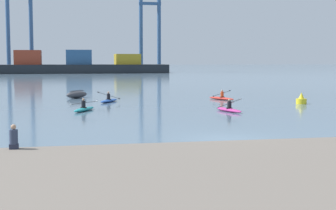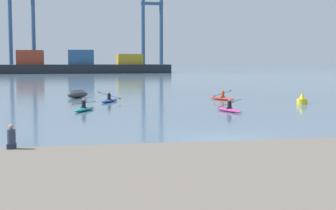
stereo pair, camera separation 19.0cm
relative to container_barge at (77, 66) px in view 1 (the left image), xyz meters
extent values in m
plane|color=slate|center=(4.46, -125.14, -2.21)|extent=(800.00, 800.00, 0.00)
cube|color=#1E2328|center=(0.39, 0.00, -0.97)|extent=(51.13, 10.66, 2.48)
cube|color=#993823|center=(-13.67, 0.00, 2.30)|extent=(7.16, 7.46, 4.05)
cube|color=#2D5684|center=(0.39, 0.00, 2.36)|extent=(7.16, 7.46, 4.18)
cube|color=#B29323|center=(14.45, 0.00, 1.79)|extent=(7.16, 7.46, 3.05)
cylinder|color=#335684|center=(-20.10, 11.11, 11.64)|extent=(1.20, 1.20, 27.71)
cylinder|color=#335684|center=(-13.39, 11.11, 11.64)|extent=(1.20, 1.20, 27.71)
cylinder|color=#335684|center=(20.21, 11.75, 10.48)|extent=(1.20, 1.20, 25.39)
cylinder|color=#335684|center=(26.04, 11.75, 10.48)|extent=(1.20, 1.20, 25.39)
cube|color=#335684|center=(23.12, 11.75, 19.37)|extent=(7.03, 0.90, 0.90)
ellipsoid|color=#38383D|center=(-2.01, -97.19, -1.86)|extent=(2.62, 2.61, 0.70)
cube|color=#38383D|center=(-2.01, -97.19, -1.48)|extent=(1.43, 1.42, 0.06)
cylinder|color=yellow|center=(16.82, -107.71, -1.99)|extent=(0.90, 0.90, 0.45)
cone|color=yellow|center=(16.82, -107.71, -1.49)|extent=(0.50, 0.49, 0.55)
ellipsoid|color=#C13384|center=(8.65, -112.73, -2.08)|extent=(1.35, 3.45, 0.26)
torus|color=black|center=(8.67, -112.82, -1.94)|extent=(0.59, 0.59, 0.05)
cylinder|color=black|center=(8.67, -112.82, -1.70)|extent=(0.30, 0.30, 0.50)
sphere|color=tan|center=(8.67, -112.82, -1.35)|extent=(0.19, 0.19, 0.19)
cylinder|color=black|center=(8.66, -112.77, -1.60)|extent=(1.98, 0.49, 0.61)
ellipsoid|color=silver|center=(7.68, -113.00, -1.89)|extent=(0.21, 0.08, 0.16)
ellipsoid|color=silver|center=(9.65, -112.55, -1.31)|extent=(0.21, 0.08, 0.16)
ellipsoid|color=teal|center=(-1.71, -110.23, -2.08)|extent=(1.99, 3.33, 0.26)
torus|color=black|center=(-1.76, -110.32, -1.94)|extent=(0.65, 0.65, 0.05)
cylinder|color=black|center=(-1.76, -110.32, -1.70)|extent=(0.30, 0.30, 0.50)
sphere|color=tan|center=(-1.76, -110.32, -1.35)|extent=(0.19, 0.19, 0.19)
cylinder|color=black|center=(-1.73, -110.28, -1.60)|extent=(1.90, 0.92, 0.33)
ellipsoid|color=silver|center=(-2.67, -109.83, -1.75)|extent=(0.19, 0.12, 0.13)
ellipsoid|color=silver|center=(-0.79, -110.72, -1.46)|extent=(0.19, 0.12, 0.13)
ellipsoid|color=#2856B2|center=(0.74, -102.61, -2.08)|extent=(2.15, 3.27, 0.26)
torus|color=black|center=(0.69, -102.70, -1.94)|extent=(0.66, 0.66, 0.05)
cylinder|color=black|center=(0.69, -102.70, -1.70)|extent=(0.30, 0.30, 0.50)
sphere|color=tan|center=(0.69, -102.70, -1.35)|extent=(0.19, 0.19, 0.19)
cylinder|color=black|center=(0.72, -102.66, -1.60)|extent=(1.81, 1.01, 0.56)
ellipsoid|color=black|center=(-0.18, -102.17, -1.34)|extent=(0.20, 0.13, 0.15)
ellipsoid|color=black|center=(1.61, -103.14, -1.87)|extent=(0.20, 0.13, 0.15)
ellipsoid|color=red|center=(11.46, -101.95, -2.08)|extent=(1.95, 3.35, 0.26)
torus|color=black|center=(11.50, -102.04, -1.94)|extent=(0.65, 0.65, 0.05)
cylinder|color=#DB471E|center=(11.50, -102.04, -1.70)|extent=(0.30, 0.30, 0.50)
sphere|color=tan|center=(11.50, -102.04, -1.35)|extent=(0.19, 0.19, 0.19)
cylinder|color=black|center=(11.48, -102.00, -1.60)|extent=(1.89, 0.88, 0.48)
ellipsoid|color=black|center=(10.54, -102.42, -1.83)|extent=(0.20, 0.12, 0.15)
ellipsoid|color=black|center=(12.41, -101.57, -1.38)|extent=(0.20, 0.12, 0.15)
cube|color=#23283D|center=(-4.82, -129.10, -1.57)|extent=(0.32, 0.28, 0.18)
cylinder|color=#2D3851|center=(-4.82, -129.10, -1.22)|extent=(0.30, 0.30, 0.52)
sphere|color=tan|center=(-4.82, -129.10, -0.86)|extent=(0.19, 0.19, 0.19)
camera|label=1|loc=(-2.89, -147.87, 1.54)|focal=54.01mm
camera|label=2|loc=(-2.70, -147.91, 1.54)|focal=54.01mm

